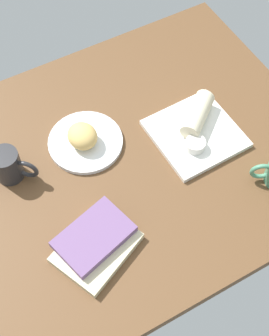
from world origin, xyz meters
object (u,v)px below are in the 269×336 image
(round_plate, at_px, (86,142))
(second_mug, at_px, (9,165))
(sauce_cup, at_px, (195,144))
(scone_pastry, at_px, (82,136))
(book_stack, at_px, (95,243))
(square_plate, at_px, (195,134))
(breakfast_wrap, at_px, (197,114))

(round_plate, relative_size, second_mug, 1.99)
(sauce_cup, height_order, second_mug, second_mug)
(scone_pastry, relative_size, book_stack, 0.38)
(square_plate, height_order, sauce_cup, sauce_cup)
(sauce_cup, relative_size, book_stack, 0.24)
(second_mug, bearing_deg, scone_pastry, -1.43)
(book_stack, height_order, second_mug, second_mug)
(scone_pastry, bearing_deg, breakfast_wrap, -15.84)
(round_plate, xyz_separation_m, scone_pastry, (-0.01, -0.00, 0.04))
(scone_pastry, relative_size, breakfast_wrap, 0.62)
(square_plate, bearing_deg, scone_pastry, 157.08)
(square_plate, xyz_separation_m, sauce_cup, (-0.03, -0.04, 0.02))
(round_plate, xyz_separation_m, breakfast_wrap, (0.32, -0.10, 0.04))
(sauce_cup, distance_m, second_mug, 0.52)
(round_plate, distance_m, sauce_cup, 0.32)
(scone_pastry, xyz_separation_m, sauce_cup, (0.27, -0.17, -0.01))
(square_plate, xyz_separation_m, second_mug, (-0.52, 0.13, 0.04))
(scone_pastry, distance_m, sauce_cup, 0.32)
(second_mug, bearing_deg, book_stack, -70.42)
(sauce_cup, distance_m, breakfast_wrap, 0.10)
(sauce_cup, bearing_deg, breakfast_wrap, 54.13)
(scone_pastry, bearing_deg, square_plate, -22.92)
(sauce_cup, distance_m, book_stack, 0.40)
(round_plate, xyz_separation_m, sauce_cup, (0.26, -0.17, 0.02))
(scone_pastry, distance_m, breakfast_wrap, 0.34)
(sauce_cup, xyz_separation_m, second_mug, (-0.49, 0.18, 0.02))
(square_plate, bearing_deg, breakfast_wrap, 54.13)
(book_stack, bearing_deg, square_plate, 22.55)
(round_plate, height_order, square_plate, square_plate)
(second_mug, bearing_deg, sauce_cup, -19.88)
(round_plate, height_order, breakfast_wrap, breakfast_wrap)
(square_plate, xyz_separation_m, breakfast_wrap, (0.03, 0.03, 0.04))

